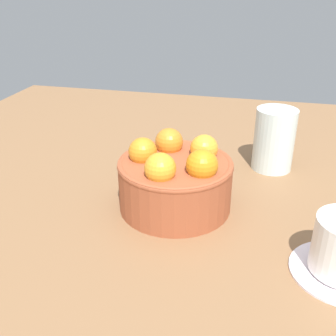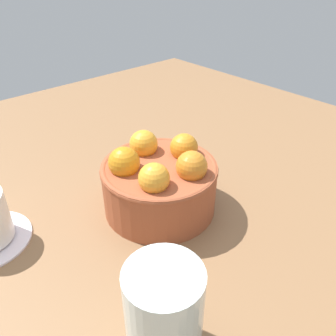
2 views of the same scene
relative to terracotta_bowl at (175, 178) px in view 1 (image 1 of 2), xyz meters
The scene contains 3 objects.
ground_plane 7.01cm from the terracotta_bowl, 128.96° to the left, with size 116.84×119.96×4.51cm, color brown.
terracotta_bowl is the anchor object (origin of this frame).
water_glass 21.98cm from the terracotta_bowl, 50.49° to the left, with size 7.05×7.05×10.93cm, color silver.
Camera 1 is at (10.82, -50.43, 31.77)cm, focal length 42.77 mm.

